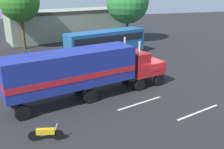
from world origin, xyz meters
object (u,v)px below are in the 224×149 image
person_bystander (105,72)px  parked_car (34,64)px  tree_left (127,2)px  parked_bus (106,41)px  tree_center (20,2)px  motorcycle (46,133)px  semi_truck (84,69)px

person_bystander → parked_car: size_ratio=0.35×
tree_left → person_bystander: bearing=-116.9°
parked_bus → tree_center: (-10.49, 7.72, 4.71)m
parked_bus → motorcycle: (-8.93, -17.91, -1.58)m
person_bystander → semi_truck: bearing=-127.7°
motorcycle → tree_left: (14.96, 26.14, 5.98)m
parked_bus → tree_left: bearing=53.7°
tree_center → motorcycle: bearing=-86.5°
parked_bus → tree_center: tree_center is taller
person_bystander → tree_center: 19.41m
parked_bus → parked_car: bearing=-158.9°
parked_bus → motorcycle: 20.07m
semi_truck → parked_bus: (5.39, 12.49, -0.46)m
semi_truck → parked_car: bearing=114.1°
parked_car → tree_left: (15.40, 11.85, 5.66)m
person_bystander → parked_bus: (2.76, 9.09, 1.17)m
tree_left → tree_center: size_ratio=1.04×
semi_truck → motorcycle: semi_truck is taller
parked_bus → tree_left: 11.11m
semi_truck → parked_car: semi_truck is taller
person_bystander → tree_center: size_ratio=0.17×
semi_truck → tree_center: size_ratio=1.50×
parked_bus → semi_truck: bearing=-113.3°
parked_bus → parked_car: 10.12m
semi_truck → person_bystander: semi_truck is taller
motorcycle → tree_left: tree_left is taller
motorcycle → tree_left: bearing=60.2°
person_bystander → parked_car: bearing=140.4°
motorcycle → tree_center: tree_center is taller
parked_car → tree_center: tree_center is taller
parked_car → tree_center: (-1.12, 11.34, 5.97)m
parked_car → parked_bus: bearing=21.1°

